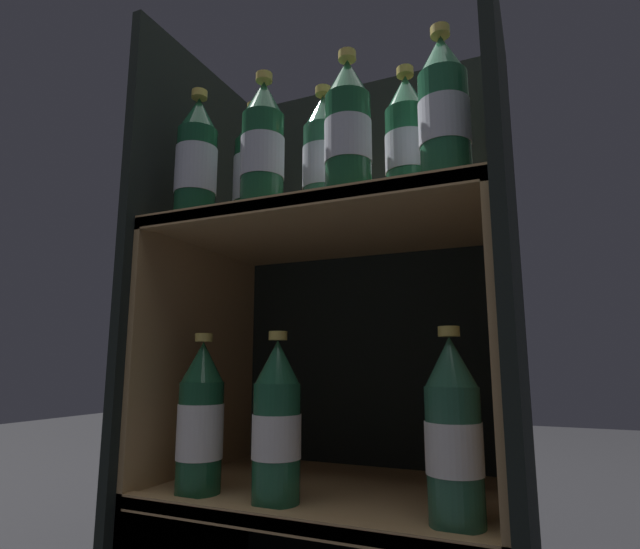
{
  "coord_description": "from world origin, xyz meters",
  "views": [
    {
      "loc": [
        0.34,
        -0.64,
        0.4
      ],
      "look_at": [
        0.0,
        0.13,
        0.55
      ],
      "focal_mm": 28.0,
      "sensor_mm": 36.0,
      "label": 1
    }
  ],
  "objects_px": {
    "bottle_lower_front_0": "(201,420)",
    "bottle_upper_back_1": "(324,160)",
    "bottle_lower_front_1": "(277,424)",
    "bottle_lower_front_2": "(453,433)",
    "bottle_upper_front_0": "(196,163)",
    "bottle_upper_front_1": "(263,149)",
    "bottle_upper_back_0": "(253,173)",
    "bottle_upper_front_3": "(444,114)",
    "bottle_upper_front_2": "(348,132)",
    "bottle_upper_back_2": "(407,145)"
  },
  "relations": [
    {
      "from": "bottle_upper_back_0",
      "to": "bottle_upper_back_1",
      "type": "bearing_deg",
      "value": -0.0
    },
    {
      "from": "bottle_upper_front_2",
      "to": "bottle_lower_front_1",
      "type": "bearing_deg",
      "value": 180.0
    },
    {
      "from": "bottle_upper_front_0",
      "to": "bottle_lower_front_1",
      "type": "relative_size",
      "value": 1.0
    },
    {
      "from": "bottle_lower_front_0",
      "to": "bottle_upper_back_1",
      "type": "bearing_deg",
      "value": 24.2
    },
    {
      "from": "bottle_upper_front_2",
      "to": "bottle_upper_back_2",
      "type": "height_order",
      "value": "same"
    },
    {
      "from": "bottle_upper_front_0",
      "to": "bottle_upper_back_1",
      "type": "relative_size",
      "value": 1.0
    },
    {
      "from": "bottle_upper_front_1",
      "to": "bottle_lower_front_2",
      "type": "height_order",
      "value": "bottle_upper_front_1"
    },
    {
      "from": "bottle_upper_front_0",
      "to": "bottle_upper_front_1",
      "type": "xyz_separation_m",
      "value": [
        0.14,
        0.0,
        0.0
      ]
    },
    {
      "from": "bottle_upper_front_1",
      "to": "bottle_lower_front_1",
      "type": "height_order",
      "value": "bottle_upper_front_1"
    },
    {
      "from": "bottle_upper_front_0",
      "to": "bottle_lower_front_0",
      "type": "xyz_separation_m",
      "value": [
        0.03,
        -0.0,
        -0.46
      ]
    },
    {
      "from": "bottle_upper_front_2",
      "to": "bottle_upper_back_1",
      "type": "xyz_separation_m",
      "value": [
        -0.08,
        0.08,
        -0.0
      ]
    },
    {
      "from": "bottle_upper_back_1",
      "to": "bottle_lower_front_2",
      "type": "distance_m",
      "value": 0.52
    },
    {
      "from": "bottle_upper_front_2",
      "to": "bottle_upper_back_2",
      "type": "xyz_separation_m",
      "value": [
        0.08,
        0.08,
        0.0
      ]
    },
    {
      "from": "bottle_upper_front_0",
      "to": "bottle_upper_front_1",
      "type": "height_order",
      "value": "same"
    },
    {
      "from": "bottle_lower_front_0",
      "to": "bottle_lower_front_1",
      "type": "height_order",
      "value": "same"
    },
    {
      "from": "bottle_lower_front_1",
      "to": "bottle_lower_front_2",
      "type": "distance_m",
      "value": 0.27
    },
    {
      "from": "bottle_upper_front_0",
      "to": "bottle_upper_front_3",
      "type": "height_order",
      "value": "same"
    },
    {
      "from": "bottle_upper_front_0",
      "to": "bottle_upper_back_2",
      "type": "bearing_deg",
      "value": 12.63
    },
    {
      "from": "bottle_upper_back_1",
      "to": "bottle_lower_front_0",
      "type": "relative_size",
      "value": 1.0
    },
    {
      "from": "bottle_lower_front_1",
      "to": "bottle_lower_front_2",
      "type": "bearing_deg",
      "value": 0.0
    },
    {
      "from": "bottle_upper_front_0",
      "to": "bottle_lower_front_0",
      "type": "height_order",
      "value": "bottle_upper_front_0"
    },
    {
      "from": "bottle_upper_back_2",
      "to": "bottle_lower_front_1",
      "type": "relative_size",
      "value": 1.0
    },
    {
      "from": "bottle_upper_front_0",
      "to": "bottle_upper_back_1",
      "type": "distance_m",
      "value": 0.24
    },
    {
      "from": "bottle_lower_front_1",
      "to": "bottle_lower_front_0",
      "type": "bearing_deg",
      "value": 180.0
    },
    {
      "from": "bottle_upper_back_1",
      "to": "bottle_upper_front_2",
      "type": "bearing_deg",
      "value": -46.76
    },
    {
      "from": "bottle_upper_back_0",
      "to": "bottle_upper_back_1",
      "type": "height_order",
      "value": "same"
    },
    {
      "from": "bottle_upper_front_3",
      "to": "bottle_upper_back_1",
      "type": "relative_size",
      "value": 1.0
    },
    {
      "from": "bottle_upper_back_0",
      "to": "bottle_lower_front_0",
      "type": "xyz_separation_m",
      "value": [
        -0.04,
        -0.08,
        -0.46
      ]
    },
    {
      "from": "bottle_upper_back_0",
      "to": "bottle_lower_front_2",
      "type": "height_order",
      "value": "bottle_upper_back_0"
    },
    {
      "from": "bottle_upper_front_3",
      "to": "bottle_upper_front_0",
      "type": "bearing_deg",
      "value": 180.0
    },
    {
      "from": "bottle_upper_front_2",
      "to": "bottle_lower_front_2",
      "type": "xyz_separation_m",
      "value": [
        0.15,
        0.0,
        -0.46
      ]
    },
    {
      "from": "bottle_upper_front_0",
      "to": "bottle_lower_front_2",
      "type": "xyz_separation_m",
      "value": [
        0.45,
        -0.0,
        -0.46
      ]
    },
    {
      "from": "bottle_upper_back_0",
      "to": "bottle_upper_back_2",
      "type": "xyz_separation_m",
      "value": [
        0.31,
        -0.0,
        0.0
      ]
    },
    {
      "from": "bottle_upper_front_0",
      "to": "bottle_lower_front_1",
      "type": "bearing_deg",
      "value": -0.0
    },
    {
      "from": "bottle_upper_front_3",
      "to": "bottle_upper_back_1",
      "type": "bearing_deg",
      "value": 160.04
    },
    {
      "from": "bottle_lower_front_1",
      "to": "bottle_upper_front_2",
      "type": "bearing_deg",
      "value": 0.0
    },
    {
      "from": "bottle_upper_front_1",
      "to": "bottle_upper_front_2",
      "type": "relative_size",
      "value": 1.0
    },
    {
      "from": "bottle_upper_back_1",
      "to": "bottle_upper_front_3",
      "type": "bearing_deg",
      "value": -19.96
    },
    {
      "from": "bottle_upper_front_1",
      "to": "bottle_lower_front_0",
      "type": "xyz_separation_m",
      "value": [
        -0.11,
        -0.0,
        -0.46
      ]
    },
    {
      "from": "bottle_lower_front_1",
      "to": "bottle_upper_front_1",
      "type": "bearing_deg",
      "value": 180.0
    },
    {
      "from": "bottle_upper_front_3",
      "to": "bottle_upper_back_0",
      "type": "distance_m",
      "value": 0.39
    },
    {
      "from": "bottle_upper_back_0",
      "to": "bottle_upper_back_2",
      "type": "bearing_deg",
      "value": -0.0
    },
    {
      "from": "bottle_upper_back_0",
      "to": "bottle_lower_front_0",
      "type": "bearing_deg",
      "value": -114.06
    },
    {
      "from": "bottle_upper_back_2",
      "to": "bottle_lower_front_2",
      "type": "bearing_deg",
      "value": -50.63
    },
    {
      "from": "bottle_upper_back_0",
      "to": "bottle_lower_front_0",
      "type": "distance_m",
      "value": 0.47
    },
    {
      "from": "bottle_upper_front_1",
      "to": "bottle_upper_back_1",
      "type": "height_order",
      "value": "same"
    },
    {
      "from": "bottle_upper_back_1",
      "to": "bottle_lower_front_1",
      "type": "height_order",
      "value": "bottle_upper_back_1"
    },
    {
      "from": "bottle_upper_front_0",
      "to": "bottle_lower_front_0",
      "type": "relative_size",
      "value": 1.0
    },
    {
      "from": "bottle_upper_back_0",
      "to": "bottle_upper_back_2",
      "type": "height_order",
      "value": "same"
    },
    {
      "from": "bottle_upper_front_2",
      "to": "bottle_upper_back_1",
      "type": "height_order",
      "value": "same"
    }
  ]
}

